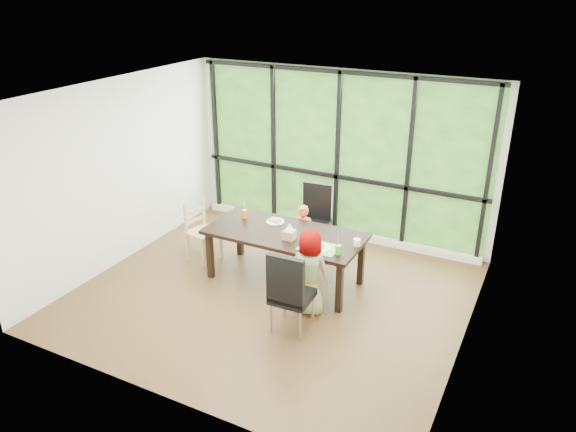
{
  "coord_description": "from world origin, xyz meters",
  "views": [
    {
      "loc": [
        3.1,
        -5.64,
        3.97
      ],
      "look_at": [
        0.08,
        0.31,
        1.05
      ],
      "focal_mm": 34.4,
      "sensor_mm": 36.0,
      "label": 1
    }
  ],
  "objects_px": {
    "chair_interior_leather": "(292,291)",
    "white_mug": "(357,242)",
    "chair_end_beech": "(204,232)",
    "child_older": "(310,273)",
    "dining_table": "(285,256)",
    "tissue_box": "(289,235)",
    "green_cup": "(338,250)",
    "plate_near": "(320,248)",
    "child_toddler": "(303,235)",
    "orange_cup": "(245,214)",
    "chair_window_leather": "(313,221)",
    "plate_far": "(275,222)"
  },
  "relations": [
    {
      "from": "child_toddler",
      "to": "plate_far",
      "type": "bearing_deg",
      "value": -132.63
    },
    {
      "from": "white_mug",
      "to": "tissue_box",
      "type": "distance_m",
      "value": 0.89
    },
    {
      "from": "plate_far",
      "to": "tissue_box",
      "type": "xyz_separation_m",
      "value": [
        0.43,
        -0.4,
        0.05
      ]
    },
    {
      "from": "green_cup",
      "to": "white_mug",
      "type": "xyz_separation_m",
      "value": [
        0.13,
        0.33,
        -0.01
      ]
    },
    {
      "from": "chair_window_leather",
      "to": "white_mug",
      "type": "distance_m",
      "value": 1.39
    },
    {
      "from": "child_toddler",
      "to": "plate_near",
      "type": "relative_size",
      "value": 3.32
    },
    {
      "from": "chair_window_leather",
      "to": "white_mug",
      "type": "xyz_separation_m",
      "value": [
        1.02,
        -0.9,
        0.26
      ]
    },
    {
      "from": "child_older",
      "to": "green_cup",
      "type": "xyz_separation_m",
      "value": [
        0.25,
        0.28,
        0.25
      ]
    },
    {
      "from": "chair_interior_leather",
      "to": "plate_near",
      "type": "xyz_separation_m",
      "value": [
        0.01,
        0.78,
        0.22
      ]
    },
    {
      "from": "child_older",
      "to": "white_mug",
      "type": "distance_m",
      "value": 0.76
    },
    {
      "from": "plate_near",
      "to": "chair_window_leather",
      "type": "bearing_deg",
      "value": 118.07
    },
    {
      "from": "chair_interior_leather",
      "to": "child_toddler",
      "type": "xyz_separation_m",
      "value": [
        -0.62,
        1.61,
        -0.08
      ]
    },
    {
      "from": "chair_window_leather",
      "to": "child_older",
      "type": "bearing_deg",
      "value": -72.6
    },
    {
      "from": "child_toddler",
      "to": "green_cup",
      "type": "distance_m",
      "value": 1.3
    },
    {
      "from": "child_toddler",
      "to": "child_older",
      "type": "distance_m",
      "value": 1.33
    },
    {
      "from": "plate_near",
      "to": "tissue_box",
      "type": "xyz_separation_m",
      "value": [
        -0.47,
        0.06,
        0.05
      ]
    },
    {
      "from": "chair_end_beech",
      "to": "white_mug",
      "type": "bearing_deg",
      "value": -77.09
    },
    {
      "from": "child_toddler",
      "to": "plate_near",
      "type": "distance_m",
      "value": 1.08
    },
    {
      "from": "child_toddler",
      "to": "child_older",
      "type": "height_order",
      "value": "child_older"
    },
    {
      "from": "white_mug",
      "to": "tissue_box",
      "type": "relative_size",
      "value": 0.64
    },
    {
      "from": "child_older",
      "to": "orange_cup",
      "type": "distance_m",
      "value": 1.58
    },
    {
      "from": "dining_table",
      "to": "white_mug",
      "type": "xyz_separation_m",
      "value": [
        1.02,
        0.06,
        0.42
      ]
    },
    {
      "from": "chair_interior_leather",
      "to": "chair_end_beech",
      "type": "height_order",
      "value": "chair_interior_leather"
    },
    {
      "from": "green_cup",
      "to": "plate_far",
      "type": "bearing_deg",
      "value": 156.3
    },
    {
      "from": "chair_interior_leather",
      "to": "white_mug",
      "type": "distance_m",
      "value": 1.17
    },
    {
      "from": "dining_table",
      "to": "child_toddler",
      "type": "relative_size",
      "value": 2.37
    },
    {
      "from": "child_older",
      "to": "plate_far",
      "type": "distance_m",
      "value": 1.22
    },
    {
      "from": "plate_near",
      "to": "orange_cup",
      "type": "distance_m",
      "value": 1.42
    },
    {
      "from": "orange_cup",
      "to": "green_cup",
      "type": "height_order",
      "value": "orange_cup"
    },
    {
      "from": "orange_cup",
      "to": "green_cup",
      "type": "xyz_separation_m",
      "value": [
        1.63,
        -0.44,
        -0.0
      ]
    },
    {
      "from": "green_cup",
      "to": "tissue_box",
      "type": "bearing_deg",
      "value": 171.34
    },
    {
      "from": "chair_end_beech",
      "to": "tissue_box",
      "type": "height_order",
      "value": "chair_end_beech"
    },
    {
      "from": "plate_far",
      "to": "white_mug",
      "type": "relative_size",
      "value": 2.77
    },
    {
      "from": "child_toddler",
      "to": "white_mug",
      "type": "bearing_deg",
      "value": -33.63
    },
    {
      "from": "chair_end_beech",
      "to": "plate_near",
      "type": "height_order",
      "value": "chair_end_beech"
    },
    {
      "from": "child_toddler",
      "to": "chair_interior_leather",
      "type": "bearing_deg",
      "value": -74.77
    },
    {
      "from": "dining_table",
      "to": "tissue_box",
      "type": "xyz_separation_m",
      "value": [
        0.15,
        -0.16,
        0.44
      ]
    },
    {
      "from": "child_older",
      "to": "orange_cup",
      "type": "bearing_deg",
      "value": -25.61
    },
    {
      "from": "orange_cup",
      "to": "plate_near",
      "type": "bearing_deg",
      "value": -16.01
    },
    {
      "from": "chair_end_beech",
      "to": "child_older",
      "type": "relative_size",
      "value": 0.8
    },
    {
      "from": "plate_far",
      "to": "plate_near",
      "type": "distance_m",
      "value": 1.01
    },
    {
      "from": "child_toddler",
      "to": "tissue_box",
      "type": "xyz_separation_m",
      "value": [
        0.15,
        -0.76,
        0.36
      ]
    },
    {
      "from": "chair_window_leather",
      "to": "chair_end_beech",
      "type": "xyz_separation_m",
      "value": [
        -1.37,
        -0.94,
        -0.09
      ]
    },
    {
      "from": "dining_table",
      "to": "plate_far",
      "type": "relative_size",
      "value": 8.37
    },
    {
      "from": "child_toddler",
      "to": "orange_cup",
      "type": "distance_m",
      "value": 0.93
    },
    {
      "from": "chair_interior_leather",
      "to": "green_cup",
      "type": "distance_m",
      "value": 0.83
    },
    {
      "from": "chair_window_leather",
      "to": "child_toddler",
      "type": "bearing_deg",
      "value": -94.91
    },
    {
      "from": "chair_window_leather",
      "to": "orange_cup",
      "type": "bearing_deg",
      "value": -138.32
    },
    {
      "from": "chair_window_leather",
      "to": "green_cup",
      "type": "xyz_separation_m",
      "value": [
        0.9,
        -1.23,
        0.27
      ]
    },
    {
      "from": "child_toddler",
      "to": "chair_end_beech",
      "type": "bearing_deg",
      "value": -162.85
    }
  ]
}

